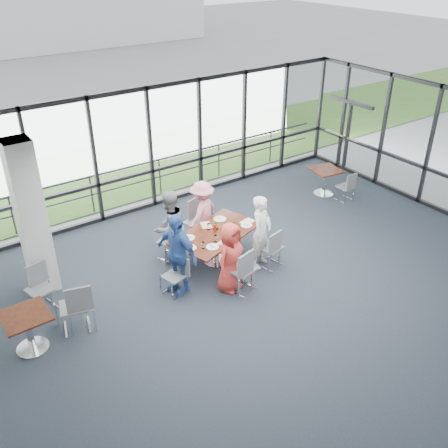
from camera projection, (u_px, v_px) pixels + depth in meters
floor at (274, 299)px, 9.97m from camera, size 12.00×10.00×0.02m
ceiling at (283, 147)px, 8.38m from camera, size 12.00×10.00×0.04m
curtain_wall_back at (150, 149)px, 12.73m from camera, size 12.00×0.10×3.20m
exit_door at (347, 137)px, 15.12m from camera, size 0.12×1.60×2.10m
structural_column at (32, 219)px, 9.50m from camera, size 0.50×0.50×3.20m
apron at (85, 150)px, 17.08m from camera, size 80.00×70.00×0.02m
grass_strip at (109, 168)px, 15.65m from camera, size 80.00×5.00×0.01m
guard_rail at (143, 180)px, 13.70m from camera, size 12.00×0.06×0.06m
main_table at (216, 237)px, 10.81m from camera, size 2.21×1.63×0.75m
side_table_left at (26, 321)px, 8.44m from camera, size 0.78×0.78×0.75m
side_table_right at (326, 174)px, 13.79m from camera, size 0.87×0.87×0.75m
diner_near_left at (230, 257)px, 9.89m from camera, size 0.86×0.70×1.51m
diner_near_right at (261, 232)px, 10.62m from camera, size 0.74×0.66×1.66m
diner_far_left at (169, 227)px, 10.78m from camera, size 0.91×0.67×1.68m
diner_far_right at (202, 212)px, 11.50m from camera, size 1.11×0.86×1.54m
diner_end at (177, 253)px, 9.79m from camera, size 0.80×1.14×1.75m
chair_main_nl at (241, 270)px, 9.99m from camera, size 0.57×0.57×0.97m
chair_main_nr at (270, 248)px, 10.76m from camera, size 0.53×0.53×0.91m
chair_main_fl at (169, 241)px, 11.05m from camera, size 0.58×0.58×0.87m
chair_main_fr at (196, 222)px, 11.69m from camera, size 0.60×0.60×0.97m
chair_main_end at (174, 276)px, 9.93m from camera, size 0.48×0.48×0.82m
chair_spare_la at (74, 307)px, 8.96m from camera, size 0.60×0.60×0.99m
chair_spare_lb at (40, 290)px, 9.47m from camera, size 0.53×0.53×0.90m
chair_spare_r at (345, 187)px, 13.56m from camera, size 0.40×0.40×0.82m
plate_nl at (212, 247)px, 10.23m from camera, size 0.26×0.26×0.01m
plate_nr at (246, 225)px, 11.01m from camera, size 0.25×0.25×0.01m
plate_fl at (189, 238)px, 10.54m from camera, size 0.26×0.26×0.01m
plate_fr at (220, 219)px, 11.26m from camera, size 0.28×0.28×0.01m
plate_end at (190, 248)px, 10.20m from camera, size 0.27×0.27×0.01m
tumbler_a at (215, 238)px, 10.39m from camera, size 0.08×0.08×0.15m
tumbler_b at (234, 226)px, 10.83m from camera, size 0.07×0.07×0.15m
tumbler_c at (209, 227)px, 10.82m from camera, size 0.07×0.07×0.15m
tumbler_d at (203, 245)px, 10.16m from camera, size 0.07×0.07×0.14m
menu_a at (225, 242)px, 10.40m from camera, size 0.36×0.31×0.00m
menu_b at (247, 222)px, 11.16m from camera, size 0.36×0.29×0.00m
menu_c at (206, 225)px, 11.03m from camera, size 0.31×0.37×0.00m
condiment_caddy at (216, 229)px, 10.85m from camera, size 0.10×0.07×0.04m
ketchup_bottle at (215, 228)px, 10.72m from camera, size 0.06×0.06×0.18m
green_bottle at (215, 226)px, 10.81m from camera, size 0.05×0.05×0.20m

